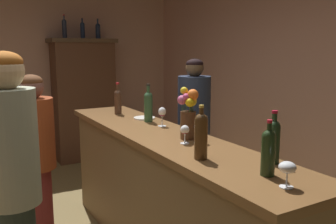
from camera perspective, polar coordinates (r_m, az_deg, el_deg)
name	(u,v)px	position (r m, az deg, el deg)	size (l,w,h in m)	color
wall_back	(9,71)	(5.79, -23.59, 5.82)	(5.19, 0.12, 2.73)	tan
wall_right	(316,80)	(4.12, 22.10, 4.62)	(0.12, 6.43, 2.73)	tan
bar_counter	(163,198)	(2.95, -0.85, -13.27)	(0.56, 2.87, 1.05)	brown
display_cabinet	(84,98)	(5.71, -12.95, 2.20)	(0.97, 0.47, 1.84)	#4D2E1D
wine_bottle_chardonnay	(148,105)	(3.23, -3.09, 1.08)	(0.08, 0.08, 0.34)	#2D5030
wine_bottle_syrah	(268,150)	(1.92, 15.39, -5.78)	(0.07, 0.07, 0.29)	#1F3217
wine_bottle_rose	(118,100)	(3.64, -7.83, 1.80)	(0.07, 0.07, 0.31)	#462D1E
wine_bottle_pinot	(273,139)	(2.13, 16.14, -4.10)	(0.07, 0.07, 0.30)	#20371E
wine_bottle_riesling	(201,134)	(2.13, 5.17, -3.45)	(0.08, 0.08, 0.32)	#4B3016
wine_glass_front	(162,113)	(3.03, -0.93, -0.17)	(0.07, 0.07, 0.16)	white
wine_glass_mid	(185,131)	(2.48, 2.64, -2.98)	(0.06, 0.06, 0.13)	white
wine_glass_rear	(287,168)	(1.79, 18.13, -8.35)	(0.08, 0.08, 0.13)	white
flower_arrangement	(189,112)	(2.60, 3.26, -0.01)	(0.16, 0.14, 0.37)	#4C2D1A
cheese_plate	(144,118)	(3.40, -3.70, -0.93)	(0.20, 0.20, 0.01)	white
display_bottle_left	(64,28)	(5.61, -15.88, 12.55)	(0.07, 0.07, 0.34)	#232939
display_bottle_midleft	(83,30)	(5.68, -13.20, 12.42)	(0.07, 0.07, 0.30)	#1A253C
display_bottle_center	(98,30)	(5.75, -10.89, 12.43)	(0.07, 0.07, 0.30)	#1A2538
patron_in_grey	(35,159)	(3.07, -20.00, -6.98)	(0.31, 0.31, 1.49)	maroon
patron_near_entrance	(13,184)	(2.23, -23.10, -10.32)	(0.30, 0.30, 1.67)	#26322F
bartender	(194,128)	(3.81, 4.06, -2.51)	(0.34, 0.34, 1.59)	#303529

